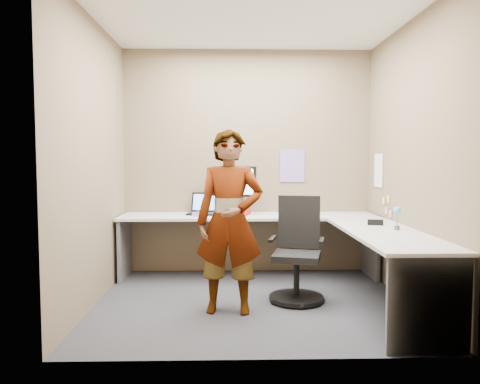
{
  "coord_description": "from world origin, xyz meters",
  "views": [
    {
      "loc": [
        -0.23,
        -4.42,
        1.38
      ],
      "look_at": [
        -0.12,
        0.25,
        1.05
      ],
      "focal_mm": 35.0,
      "sensor_mm": 36.0,
      "label": 1
    }
  ],
  "objects_px": {
    "monitor": "(234,184)",
    "office_chair": "(297,259)",
    "desk": "(293,235)",
    "person": "(230,222)"
  },
  "relations": [
    {
      "from": "office_chair",
      "to": "person",
      "type": "relative_size",
      "value": 0.61
    },
    {
      "from": "monitor",
      "to": "office_chair",
      "type": "distance_m",
      "value": 1.32
    },
    {
      "from": "desk",
      "to": "office_chair",
      "type": "xyz_separation_m",
      "value": [
        0.0,
        -0.32,
        -0.18
      ]
    },
    {
      "from": "desk",
      "to": "office_chair",
      "type": "height_order",
      "value": "office_chair"
    },
    {
      "from": "office_chair",
      "to": "person",
      "type": "xyz_separation_m",
      "value": [
        -0.66,
        -0.34,
        0.41
      ]
    },
    {
      "from": "desk",
      "to": "monitor",
      "type": "height_order",
      "value": "monitor"
    },
    {
      "from": "monitor",
      "to": "office_chair",
      "type": "bearing_deg",
      "value": -38.88
    },
    {
      "from": "monitor",
      "to": "person",
      "type": "bearing_deg",
      "value": -73.89
    },
    {
      "from": "office_chair",
      "to": "desk",
      "type": "bearing_deg",
      "value": 104.42
    },
    {
      "from": "desk",
      "to": "monitor",
      "type": "bearing_deg",
      "value": 133.75
    }
  ]
}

